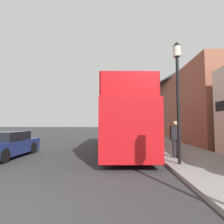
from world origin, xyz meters
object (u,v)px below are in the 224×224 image
(parked_car_far_side, at_px, (7,145))
(pedestrian_third, at_px, (175,135))
(parked_car_ahead_of_bus, at_px, (126,134))
(lamp_post_second, at_px, (144,110))
(lamp_post_nearest, at_px, (178,79))
(tour_bus, at_px, (122,123))

(parked_car_far_side, bearing_deg, pedestrian_third, 177.65)
(parked_car_ahead_of_bus, relative_size, lamp_post_second, 0.96)
(lamp_post_second, bearing_deg, parked_car_far_side, -137.78)
(parked_car_ahead_of_bus, xyz_separation_m, lamp_post_nearest, (1.68, -11.90, 3.07))
(parked_car_far_side, relative_size, pedestrian_third, 2.39)
(lamp_post_nearest, bearing_deg, parked_car_ahead_of_bus, 98.05)
(pedestrian_third, bearing_deg, lamp_post_second, 91.70)
(lamp_post_nearest, xyz_separation_m, lamp_post_second, (0.07, 9.71, -0.53))
(parked_car_far_side, distance_m, lamp_post_nearest, 9.29)
(parked_car_ahead_of_bus, height_order, lamp_post_second, lamp_post_second)
(pedestrian_third, xyz_separation_m, lamp_post_second, (-0.25, 8.29, 1.97))
(tour_bus, xyz_separation_m, lamp_post_nearest, (2.26, -4.30, 1.89))
(parked_car_far_side, height_order, lamp_post_second, lamp_post_second)
(tour_bus, relative_size, parked_car_far_side, 2.35)
(pedestrian_third, distance_m, lamp_post_second, 8.53)
(pedestrian_third, height_order, lamp_post_nearest, lamp_post_nearest)
(tour_bus, bearing_deg, parked_car_ahead_of_bus, 83.63)
(tour_bus, distance_m, parked_car_far_side, 6.86)
(parked_car_ahead_of_bus, distance_m, lamp_post_nearest, 12.41)
(tour_bus, distance_m, lamp_post_second, 6.05)
(pedestrian_third, bearing_deg, tour_bus, 131.87)
(parked_car_ahead_of_bus, relative_size, lamp_post_nearest, 0.80)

